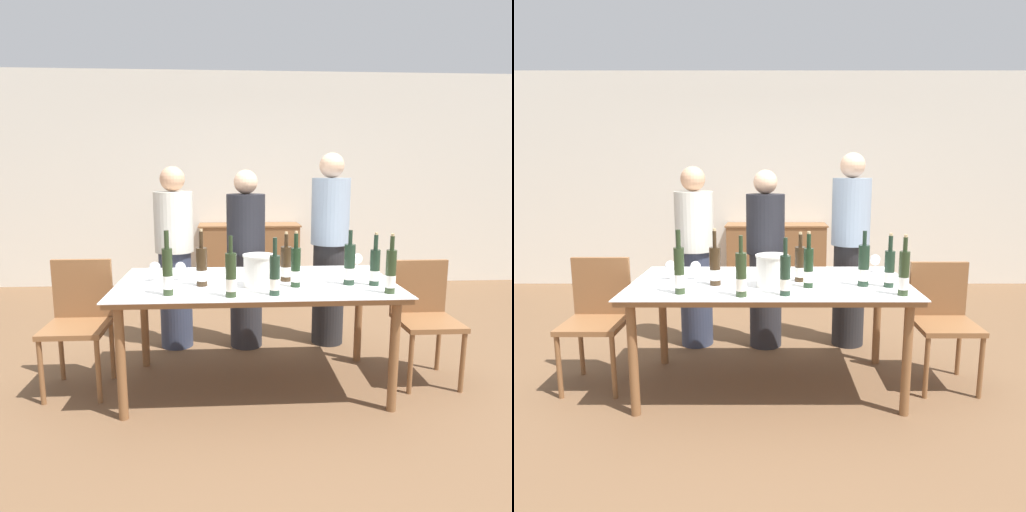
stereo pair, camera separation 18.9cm
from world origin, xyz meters
The scene contains 22 objects.
ground_plane centered at (0.00, 0.00, 0.00)m, with size 12.00×12.00×0.00m, color brown.
back_wall centered at (0.00, 3.12, 1.40)m, with size 8.00×0.10×2.80m.
sideboard_cabinet centered at (0.08, 2.83, 0.43)m, with size 1.31×0.46×0.86m.
dining_table centered at (0.00, 0.00, 0.71)m, with size 1.90×0.99×0.78m.
ice_bucket centered at (0.01, -0.14, 0.89)m, with size 0.22×0.22×0.21m.
wine_bottle_0 centered at (0.79, -0.15, 0.90)m, with size 0.07×0.07×0.36m.
wine_bottle_1 centered at (0.21, 0.01, 0.89)m, with size 0.08×0.08×0.35m.
wine_bottle_2 centered at (0.62, -0.12, 0.91)m, with size 0.07×0.07×0.37m.
wine_bottle_3 centered at (-0.37, -0.10, 0.90)m, with size 0.08×0.08×0.38m.
wine_bottle_4 centered at (0.82, -0.36, 0.91)m, with size 0.07×0.07×0.38m.
wine_bottle_5 centered at (-0.56, -0.32, 0.92)m, with size 0.07×0.07×0.40m.
wine_bottle_6 centered at (0.25, -0.16, 0.90)m, with size 0.07×0.07×0.37m.
wine_bottle_7 centered at (0.09, -0.36, 0.90)m, with size 0.07×0.07×0.36m.
wine_bottle_8 centered at (-0.18, -0.38, 0.90)m, with size 0.07×0.07×0.38m.
wine_glass_0 centered at (0.79, 0.29, 0.87)m, with size 0.08×0.08×0.14m.
wine_glass_1 centered at (-0.70, 0.06, 0.87)m, with size 0.08×0.08×0.14m.
wine_glass_2 centered at (-0.53, 0.06, 0.86)m, with size 0.08×0.08×0.13m.
chair_right_end centered at (1.24, 0.08, 0.51)m, with size 0.42×0.42×0.88m.
chair_left_end centered at (-1.24, 0.08, 0.53)m, with size 0.42×0.42×0.91m.
person_host centered at (-0.65, 0.83, 0.79)m, with size 0.33×0.33×1.57m.
person_guest_left centered at (-0.04, 0.80, 0.77)m, with size 0.33×0.33×1.54m.
person_guest_right centered at (0.70, 0.83, 0.85)m, with size 0.33×0.33×1.69m.
Camera 1 is at (-0.19, -3.08, 1.52)m, focal length 32.00 mm.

